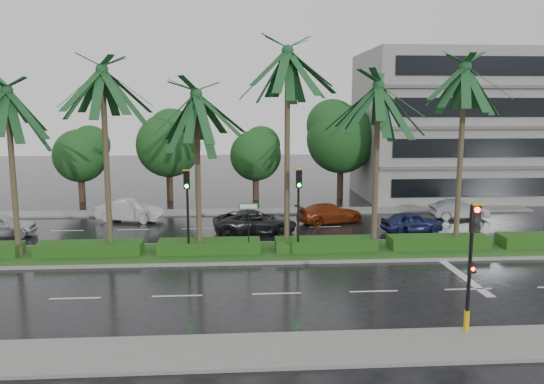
{
  "coord_description": "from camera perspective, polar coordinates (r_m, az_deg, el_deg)",
  "views": [
    {
      "loc": [
        -1.58,
        -25.52,
        7.44
      ],
      "look_at": [
        0.25,
        1.5,
        3.15
      ],
      "focal_mm": 35.0,
      "sensor_mm": 36.0,
      "label": 1
    }
  ],
  "objects": [
    {
      "name": "car_white",
      "position": [
        36.39,
        -15.02,
        -1.97
      ],
      "size": [
        2.42,
        4.52,
        1.41
      ],
      "primitive_type": "imported",
      "rotation": [
        0.0,
        0.0,
        1.35
      ],
      "color": "silver",
      "rests_on": "ground"
    },
    {
      "name": "street_sign",
      "position": [
        26.54,
        -2.55,
        -2.56
      ],
      "size": [
        0.95,
        0.09,
        2.6
      ],
      "color": "black",
      "rests_on": "median"
    },
    {
      "name": "building",
      "position": [
        47.34,
        19.38,
        6.76
      ],
      "size": [
        16.0,
        10.0,
        12.0
      ],
      "primitive_type": "cube",
      "color": "gray",
      "rests_on": "ground"
    },
    {
      "name": "car_grey",
      "position": [
        38.15,
        19.49,
        -1.79
      ],
      "size": [
        1.4,
        3.87,
        1.27
      ],
      "primitive_type": "imported",
      "rotation": [
        0.0,
        0.0,
        1.58
      ],
      "color": "slate",
      "rests_on": "ground"
    },
    {
      "name": "far_sidewalk",
      "position": [
        38.27,
        -1.44,
        -2.11
      ],
      "size": [
        40.0,
        2.0,
        0.12
      ],
      "primitive_type": "cube",
      "color": "slate",
      "rests_on": "ground"
    },
    {
      "name": "signal_median_left",
      "position": [
        26.31,
        -9.1,
        -0.83
      ],
      "size": [
        0.34,
        0.42,
        4.36
      ],
      "color": "black",
      "rests_on": "median"
    },
    {
      "name": "palm_row",
      "position": [
        26.55,
        -3.21,
        10.91
      ],
      "size": [
        26.3,
        4.2,
        10.88
      ],
      "color": "#493B2A",
      "rests_on": "median"
    },
    {
      "name": "bg_trees",
      "position": [
        43.37,
        1.37,
        5.5
      ],
      "size": [
        32.82,
        5.67,
        8.2
      ],
      "color": "#352318",
      "rests_on": "ground"
    },
    {
      "name": "signal_near",
      "position": [
        18.49,
        20.65,
        -7.08
      ],
      "size": [
        0.34,
        0.45,
        4.36
      ],
      "color": "black",
      "rests_on": "near_sidewalk"
    },
    {
      "name": "hedge",
      "position": [
        27.47,
        -0.45,
        -5.74
      ],
      "size": [
        35.2,
        1.4,
        0.6
      ],
      "color": "#1C4513",
      "rests_on": "median"
    },
    {
      "name": "near_sidewalk",
      "position": [
        17.08,
        1.89,
        -16.61
      ],
      "size": [
        40.0,
        2.4,
        0.12
      ],
      "primitive_type": "cube",
      "color": "slate",
      "rests_on": "ground"
    },
    {
      "name": "car_darkgrey",
      "position": [
        31.81,
        -1.85,
        -3.24
      ],
      "size": [
        2.89,
        5.24,
        1.39
      ],
      "primitive_type": "imported",
      "rotation": [
        0.0,
        0.0,
        1.69
      ],
      "color": "black",
      "rests_on": "ground"
    },
    {
      "name": "ground",
      "position": [
        26.63,
        -0.32,
        -7.22
      ],
      "size": [
        120.0,
        120.0,
        0.0
      ],
      "primitive_type": "plane",
      "color": "black",
      "rests_on": "ground"
    },
    {
      "name": "lane_markings",
      "position": [
        26.57,
        6.34,
        -7.3
      ],
      "size": [
        34.0,
        13.06,
        0.01
      ],
      "color": "silver",
      "rests_on": "ground"
    },
    {
      "name": "car_red",
      "position": [
        34.86,
        6.25,
        -2.29
      ],
      "size": [
        3.02,
        4.77,
        1.29
      ],
      "primitive_type": "imported",
      "rotation": [
        0.0,
        0.0,
        1.87
      ],
      "color": "maroon",
      "rests_on": "ground"
    },
    {
      "name": "car_blue",
      "position": [
        33.19,
        14.82,
        -3.14
      ],
      "size": [
        2.02,
        3.88,
        1.26
      ],
      "primitive_type": "imported",
      "rotation": [
        0.0,
        0.0,
        1.72
      ],
      "color": "navy",
      "rests_on": "ground"
    },
    {
      "name": "median",
      "position": [
        27.56,
        -0.45,
        -6.48
      ],
      "size": [
        36.0,
        4.0,
        0.15
      ],
      "color": "gray",
      "rests_on": "ground"
    },
    {
      "name": "signal_median_right",
      "position": [
        26.37,
        2.88,
        -0.7
      ],
      "size": [
        0.34,
        0.42,
        4.36
      ],
      "color": "black",
      "rests_on": "median"
    }
  ]
}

